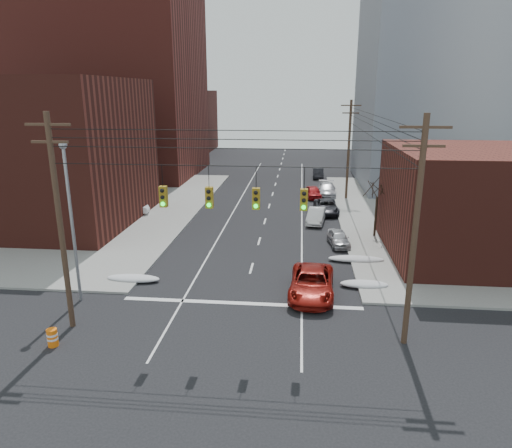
% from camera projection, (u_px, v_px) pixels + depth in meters
% --- Properties ---
extents(ground, '(160.00, 160.00, 0.00)m').
position_uv_depth(ground, '(223.00, 368.00, 20.34)').
color(ground, black).
rests_on(ground, ground).
extents(sidewalk_nw, '(40.00, 40.00, 0.15)m').
position_uv_depth(sidewalk_nw, '(15.00, 206.00, 48.61)').
color(sidewalk_nw, gray).
rests_on(sidewalk_nw, ground).
extents(building_brick_tall, '(24.00, 20.00, 30.00)m').
position_uv_depth(building_brick_tall, '(109.00, 68.00, 64.21)').
color(building_brick_tall, maroon).
rests_on(building_brick_tall, ground).
extents(building_brick_near, '(20.00, 16.00, 13.00)m').
position_uv_depth(building_brick_near, '(23.00, 152.00, 41.57)').
color(building_brick_near, '#511F18').
rests_on(building_brick_near, ground).
extents(building_brick_far, '(22.00, 18.00, 12.00)m').
position_uv_depth(building_brick_far, '(156.00, 121.00, 91.76)').
color(building_brick_far, '#511F18').
rests_on(building_brick_far, ground).
extents(building_office, '(22.00, 20.00, 25.00)m').
position_uv_depth(building_office, '(454.00, 86.00, 56.83)').
color(building_office, gray).
rests_on(building_office, ground).
extents(building_glass, '(20.00, 18.00, 22.00)m').
position_uv_depth(building_glass, '(418.00, 96.00, 81.90)').
color(building_glass, gray).
rests_on(building_glass, ground).
extents(building_storefront, '(16.00, 12.00, 8.00)m').
position_uv_depth(building_storefront, '(505.00, 205.00, 32.83)').
color(building_storefront, '#511F18').
rests_on(building_storefront, ground).
extents(utility_pole_left, '(2.20, 0.28, 11.00)m').
position_uv_depth(utility_pole_left, '(60.00, 220.00, 22.37)').
color(utility_pole_left, '#473323').
rests_on(utility_pole_left, ground).
extents(utility_pole_right, '(2.20, 0.28, 11.00)m').
position_uv_depth(utility_pole_right, '(415.00, 230.00, 20.79)').
color(utility_pole_right, '#473323').
rests_on(utility_pole_right, ground).
extents(utility_pole_far, '(2.20, 0.28, 11.00)m').
position_uv_depth(utility_pole_far, '(349.00, 148.00, 50.41)').
color(utility_pole_far, '#473323').
rests_on(utility_pole_far, ground).
extents(traffic_signals, '(17.00, 0.42, 2.02)m').
position_uv_depth(traffic_signals, '(232.00, 197.00, 21.15)').
color(traffic_signals, black).
rests_on(traffic_signals, ground).
extents(street_light, '(0.44, 0.44, 9.32)m').
position_uv_depth(street_light, '(70.00, 210.00, 25.40)').
color(street_light, gray).
rests_on(street_light, ground).
extents(bare_tree, '(2.09, 2.20, 4.93)m').
position_uv_depth(bare_tree, '(376.00, 211.00, 37.90)').
color(bare_tree, black).
rests_on(bare_tree, ground).
extents(snow_nw, '(3.50, 1.08, 0.42)m').
position_uv_depth(snow_nw, '(133.00, 278.00, 29.56)').
color(snow_nw, silver).
rests_on(snow_nw, ground).
extents(snow_ne, '(3.00, 1.08, 0.42)m').
position_uv_depth(snow_ne, '(364.00, 284.00, 28.67)').
color(snow_ne, silver).
rests_on(snow_ne, ground).
extents(snow_east_far, '(4.00, 1.08, 0.42)m').
position_uv_depth(snow_east_far, '(356.00, 259.00, 32.97)').
color(snow_east_far, silver).
rests_on(snow_east_far, ground).
extents(red_pickup, '(2.90, 5.75, 1.56)m').
position_uv_depth(red_pickup, '(312.00, 283.00, 27.41)').
color(red_pickup, maroon).
rests_on(red_pickup, ground).
extents(parked_car_a, '(1.89, 3.73, 1.22)m').
position_uv_depth(parked_car_a, '(338.00, 238.00, 36.37)').
color(parked_car_a, '#ADADB1').
rests_on(parked_car_a, ground).
extents(parked_car_b, '(2.00, 4.33, 1.38)m').
position_uv_depth(parked_car_b, '(316.00, 216.00, 42.54)').
color(parked_car_b, silver).
rests_on(parked_car_b, ground).
extents(parked_car_c, '(2.53, 4.98, 1.35)m').
position_uv_depth(parked_car_c, '(326.00, 207.00, 45.95)').
color(parked_car_c, black).
rests_on(parked_car_c, ground).
extents(parked_car_d, '(2.24, 5.20, 1.49)m').
position_uv_depth(parked_car_d, '(327.00, 190.00, 53.53)').
color(parked_car_d, '#B7B6BB').
rests_on(parked_car_d, ground).
extents(parked_car_e, '(2.04, 4.13, 1.35)m').
position_uv_depth(parked_car_e, '(313.00, 192.00, 52.53)').
color(parked_car_e, maroon).
rests_on(parked_car_e, ground).
extents(parked_car_f, '(1.46, 4.15, 1.37)m').
position_uv_depth(parked_car_f, '(318.00, 173.00, 64.59)').
color(parked_car_f, black).
rests_on(parked_car_f, ground).
extents(lot_car_a, '(4.08, 1.97, 1.29)m').
position_uv_depth(lot_car_a, '(129.00, 208.00, 45.11)').
color(lot_car_a, white).
rests_on(lot_car_a, sidewalk_nw).
extents(lot_car_b, '(5.73, 3.36, 1.50)m').
position_uv_depth(lot_car_b, '(111.00, 208.00, 44.38)').
color(lot_car_b, '#B2B2B7').
rests_on(lot_car_b, sidewalk_nw).
extents(lot_car_c, '(5.72, 4.14, 1.54)m').
position_uv_depth(lot_car_c, '(86.00, 204.00, 45.97)').
color(lot_car_c, black).
rests_on(lot_car_c, sidewalk_nw).
extents(lot_car_d, '(3.92, 2.74, 1.24)m').
position_uv_depth(lot_car_d, '(64.00, 209.00, 44.73)').
color(lot_car_d, '#A9A9AE').
rests_on(lot_car_d, sidewalk_nw).
extents(construction_barrel, '(0.64, 0.64, 0.89)m').
position_uv_depth(construction_barrel, '(52.00, 337.00, 22.00)').
color(construction_barrel, orange).
rests_on(construction_barrel, ground).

